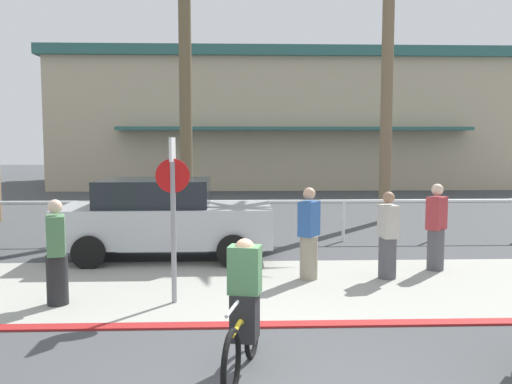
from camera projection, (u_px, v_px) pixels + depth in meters
The scene contains 12 objects.
ground_plane at pixel (252, 232), 15.50m from camera, with size 80.00×80.00×0.00m, color #424447.
sidewalk_strip at pixel (262, 287), 9.73m from camera, with size 44.00×4.00×0.02m, color #9E9E93.
curb_paint at pixel (270, 325), 7.74m from camera, with size 44.00×0.24×0.03m, color maroon.
building_backdrop at pixel (284, 122), 32.81m from camera, with size 24.41×12.71×6.94m.
rail_fence at pixel (254, 208), 13.93m from camera, with size 26.76×0.08×1.04m.
stop_sign_bike_lane at pixel (173, 196), 8.62m from camera, with size 0.52×0.56×2.56m.
car_silver_1 at pixel (164, 218), 11.97m from camera, with size 4.40×2.02×1.69m.
cyclist_yellow_1 at pixel (244, 310), 6.14m from camera, with size 0.45×1.79×1.50m.
pedestrian_0 at pixel (57, 257), 8.60m from camera, with size 0.39×0.45×1.63m.
pedestrian_1 at pixel (309, 238), 10.17m from camera, with size 0.44×0.48×1.68m.
pedestrian_2 at pixel (436, 231), 10.87m from camera, with size 0.47×0.47×1.69m.
pedestrian_3 at pixel (388, 239), 10.22m from camera, with size 0.37×0.44×1.60m.
Camera 1 is at (-0.47, -5.32, 2.55)m, focal length 39.88 mm.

